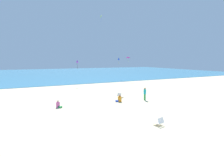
# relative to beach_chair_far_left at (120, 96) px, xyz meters

# --- Properties ---
(ground_plane) EXTENTS (120.00, 120.00, 0.00)m
(ground_plane) POSITION_rel_beach_chair_far_left_xyz_m (-2.94, -0.73, -0.25)
(ground_plane) COLOR beige
(ocean_water) EXTENTS (120.00, 60.00, 0.05)m
(ocean_water) POSITION_rel_beach_chair_far_left_xyz_m (-2.94, 42.84, -0.22)
(ocean_water) COLOR teal
(ocean_water) RESTS_ON ground_plane
(beach_chair_far_left) EXTENTS (0.79, 0.74, 0.57)m
(beach_chair_far_left) POSITION_rel_beach_chair_far_left_xyz_m (0.00, 0.00, 0.00)
(beach_chair_far_left) COLOR white
(beach_chair_far_left) RESTS_ON ground_plane
(beach_chair_far_right) EXTENTS (0.67, 0.69, 0.57)m
(beach_chair_far_right) POSITION_rel_beach_chair_far_left_xyz_m (-1.51, -8.57, 0.03)
(beach_chair_far_right) COLOR white
(beach_chair_far_right) RESTS_ON ground_plane
(person_0) EXTENTS (0.29, 0.29, 1.40)m
(person_0) POSITION_rel_beach_chair_far_left_xyz_m (1.92, -2.22, 0.57)
(person_0) COLOR green
(person_0) RESTS_ON ground_plane
(person_2) EXTENTS (0.73, 0.61, 0.82)m
(person_2) POSITION_rel_beach_chair_far_left_xyz_m (-0.97, -1.67, 0.06)
(person_2) COLOR orange
(person_2) RESTS_ON ground_plane
(person_3) EXTENTS (0.61, 0.61, 0.71)m
(person_3) POSITION_rel_beach_chair_far_left_xyz_m (-7.17, -1.21, 0.02)
(person_3) COLOR #D8599E
(person_3) RESTS_ON ground_plane
(kite_purple) EXTENTS (0.42, 0.51, 1.58)m
(kite_purple) POSITION_rel_beach_chair_far_left_xyz_m (-2.45, 11.10, 4.00)
(kite_purple) COLOR purple
(kite_magenta) EXTENTS (0.84, 0.80, 1.06)m
(kite_magenta) POSITION_rel_beach_chair_far_left_xyz_m (8.61, 12.99, 4.80)
(kite_magenta) COLOR #DB3DA8
(kite_lime) EXTENTS (0.24, 0.61, 1.36)m
(kite_lime) POSITION_rel_beach_chair_far_left_xyz_m (4.26, 17.10, 13.44)
(kite_lime) COLOR #99DB33
(kite_blue) EXTENTS (0.77, 0.86, 1.63)m
(kite_blue) POSITION_rel_beach_chair_far_left_xyz_m (8.77, 17.57, 4.56)
(kite_blue) COLOR blue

